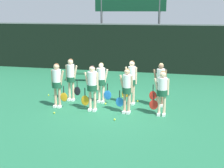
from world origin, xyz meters
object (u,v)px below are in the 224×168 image
object	(u,v)px
tennis_ball_6	(138,101)
player_1	(92,84)
player_0	(57,81)
tennis_ball_2	(94,94)
tennis_ball_3	(123,96)
player_2	(127,87)
tennis_ball_1	(106,104)
tennis_ball_5	(115,119)
player_6	(132,79)
player_3	(162,89)
player_4	(71,76)
bench_courtside	(86,74)
player_7	(160,81)
tennis_ball_4	(54,113)
scoreboard	(130,3)
player_5	(101,80)
tennis_ball_0	(49,95)

from	to	relation	value
tennis_ball_6	player_1	bearing A→B (deg)	-133.91
player_0	tennis_ball_2	xyz separation A→B (m)	(0.86, 2.16, -1.01)
player_1	tennis_ball_3	world-z (taller)	player_1
player_2	tennis_ball_1	bearing A→B (deg)	145.82
player_0	tennis_ball_5	distance (m)	2.87
tennis_ball_5	tennis_ball_6	size ratio (longest dim) A/B	1.01
player_0	player_1	distance (m)	1.45
player_6	tennis_ball_3	distance (m)	1.50
player_3	tennis_ball_3	bearing A→B (deg)	132.77
player_4	tennis_ball_1	xyz separation A→B (m)	(1.54, -0.25, -1.03)
bench_courtside	tennis_ball_1	distance (m)	4.52
tennis_ball_2	tennis_ball_5	size ratio (longest dim) A/B	1.05
player_6	player_7	distance (m)	1.14
player_1	player_7	world-z (taller)	player_1
tennis_ball_4	tennis_ball_5	world-z (taller)	tennis_ball_5
scoreboard	tennis_ball_5	size ratio (longest dim) A/B	79.52
scoreboard	player_4	xyz separation A→B (m)	(-1.08, -7.75, -3.09)
player_5	player_2	bearing A→B (deg)	-33.61
bench_courtside	player_5	distance (m)	4.22
scoreboard	tennis_ball_3	xyz separation A→B (m)	(0.91, -6.77, -4.12)
player_4	tennis_ball_3	size ratio (longest dim) A/B	25.65
scoreboard	tennis_ball_6	distance (m)	8.57
player_5	tennis_ball_2	size ratio (longest dim) A/B	23.59
player_4	player_7	bearing A→B (deg)	2.65
player_1	player_7	xyz separation A→B (m)	(2.43, 1.16, -0.01)
bench_courtside	tennis_ball_3	bearing A→B (deg)	-53.98
player_1	player_5	xyz separation A→B (m)	(0.05, 1.13, -0.07)
player_0	tennis_ball_4	world-z (taller)	player_0
player_0	tennis_ball_0	bearing A→B (deg)	130.30
player_5	tennis_ball_3	bearing A→B (deg)	62.91
tennis_ball_1	player_1	bearing A→B (deg)	-108.04
tennis_ball_0	tennis_ball_2	distance (m)	2.04
scoreboard	tennis_ball_6	bearing A→B (deg)	-77.19
tennis_ball_6	player_3	bearing A→B (deg)	-54.29
tennis_ball_0	tennis_ball_6	size ratio (longest dim) A/B	0.98
scoreboard	player_7	distance (m)	8.73
tennis_ball_0	scoreboard	bearing A→B (deg)	72.20
player_1	tennis_ball_5	distance (m)	1.69
player_2	player_4	distance (m)	2.79
player_0	tennis_ball_4	size ratio (longest dim) A/B	26.95
player_2	tennis_ball_4	world-z (taller)	player_2
tennis_ball_1	tennis_ball_4	xyz separation A→B (m)	(-1.55, -1.54, -0.00)
player_1	player_4	distance (m)	1.68
player_1	player_6	distance (m)	1.74
player_0	player_7	xyz separation A→B (m)	(3.87, 1.04, -0.02)
player_3	player_7	world-z (taller)	player_7
player_5	tennis_ball_5	size ratio (longest dim) A/B	24.79
tennis_ball_2	tennis_ball_1	bearing A→B (deg)	-57.94
scoreboard	bench_courtside	world-z (taller)	scoreboard
player_6	tennis_ball_0	world-z (taller)	player_6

